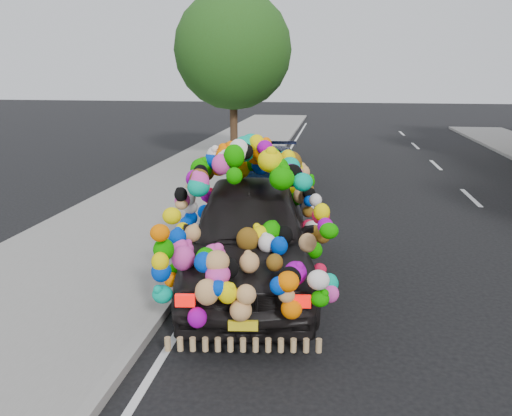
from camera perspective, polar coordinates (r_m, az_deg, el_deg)
The scene contains 6 objects.
ground at distance 9.34m, azimuth 9.01°, elevation -5.35°, with size 100.00×100.00×0.00m, color black.
sidewalk at distance 10.22m, azimuth -15.88°, elevation -3.58°, with size 4.00×60.00×0.12m, color gray.
kerb at distance 9.58m, azimuth -5.19°, elevation -4.26°, with size 0.15×60.00×0.13m, color gray.
tree_near_sidewalk at distance 18.64m, azimuth -2.65°, elevation 17.55°, with size 4.20×4.20×6.13m.
plush_art_car at distance 7.78m, azimuth -0.72°, elevation -0.29°, with size 2.92×5.21×2.27m.
navy_sedan at distance 13.69m, azimuth 1.63°, elevation 4.12°, with size 1.74×4.28×1.24m, color black.
Camera 1 is at (-0.10, -8.76, 3.24)m, focal length 35.00 mm.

